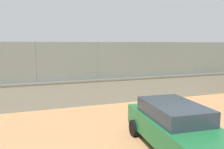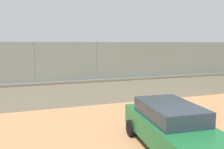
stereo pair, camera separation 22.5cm
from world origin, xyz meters
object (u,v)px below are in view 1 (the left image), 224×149
at_px(player_crossing_court, 129,70).
at_px(courtside_bench, 74,91).
at_px(player_at_service_line, 90,78).
at_px(sports_ball, 117,62).
at_px(parked_car_green, 176,126).
at_px(player_foreground_swinging, 112,68).

xyz_separation_m(player_crossing_court, courtside_bench, (6.37, 5.96, -0.46)).
xyz_separation_m(player_at_service_line, player_crossing_court, (-4.83, -3.81, 0.01)).
relative_size(player_at_service_line, sports_ball, 10.47).
bearing_deg(player_crossing_court, sports_ball, -79.12).
relative_size(player_crossing_court, parked_car_green, 0.35).
relative_size(player_at_service_line, courtside_bench, 0.96).
relative_size(player_foreground_swinging, player_crossing_court, 0.95).
relative_size(player_foreground_swinging, parked_car_green, 0.33).
bearing_deg(player_foreground_swinging, player_crossing_court, 101.78).
bearing_deg(courtside_bench, player_foreground_swinging, -121.64).
height_order(player_crossing_court, courtside_bench, player_crossing_court).
height_order(player_at_service_line, courtside_bench, player_at_service_line).
xyz_separation_m(player_foreground_swinging, player_crossing_court, (-0.68, 3.27, 0.05)).
bearing_deg(parked_car_green, player_foreground_swinging, -102.07).
relative_size(player_foreground_swinging, courtside_bench, 0.93).
relative_size(player_foreground_swinging, sports_ball, 10.08).
xyz_separation_m(player_foreground_swinging, parked_car_green, (3.72, 17.37, -0.06)).
xyz_separation_m(courtside_bench, parked_car_green, (-1.97, 8.15, 0.35)).
bearing_deg(courtside_bench, player_crossing_court, -136.91).
bearing_deg(player_crossing_court, parked_car_green, 72.68).
relative_size(player_crossing_court, sports_ball, 10.66).
xyz_separation_m(player_crossing_court, parked_car_green, (4.40, 14.10, -0.11)).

